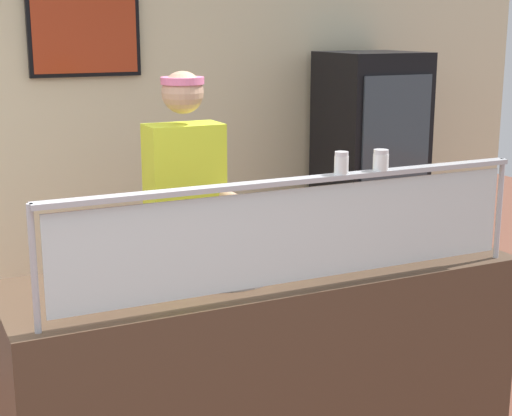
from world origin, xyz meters
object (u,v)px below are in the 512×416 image
at_px(pizza_server, 220,267).
at_px(drink_fridge, 369,177).
at_px(worker_figure, 187,220).
at_px(pepper_flake_shaker, 381,161).
at_px(pizza_tray, 222,270).
at_px(parmesan_shaker, 341,164).

bearing_deg(pizza_server, drink_fridge, 57.55).
bearing_deg(pizza_server, worker_figure, 95.05).
bearing_deg(pepper_flake_shaker, pizza_server, 152.77).
relative_size(pizza_tray, drink_fridge, 0.27).
bearing_deg(drink_fridge, worker_figure, -150.05).
xyz_separation_m(parmesan_shaker, worker_figure, (-0.27, 1.04, -0.44)).
height_order(pizza_server, drink_fridge, drink_fridge).
bearing_deg(drink_fridge, pizza_server, -137.38).
relative_size(pizza_server, pepper_flake_shaker, 3.30).
xyz_separation_m(pepper_flake_shaker, worker_figure, (-0.46, 1.04, -0.44)).
relative_size(parmesan_shaker, drink_fridge, 0.05).
relative_size(pizza_server, drink_fridge, 0.16).
distance_m(parmesan_shaker, pepper_flake_shaker, 0.19).
bearing_deg(worker_figure, drink_fridge, 29.95).
bearing_deg(parmesan_shaker, pizza_tray, 139.95).
height_order(pizza_server, worker_figure, worker_figure).
relative_size(pizza_server, worker_figure, 0.16).
bearing_deg(drink_fridge, parmesan_shaker, -126.44).
distance_m(parmesan_shaker, drink_fridge, 2.64).
height_order(pepper_flake_shaker, worker_figure, worker_figure).
distance_m(parmesan_shaker, worker_figure, 1.16).
xyz_separation_m(pizza_tray, parmesan_shaker, (0.38, -0.32, 0.48)).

